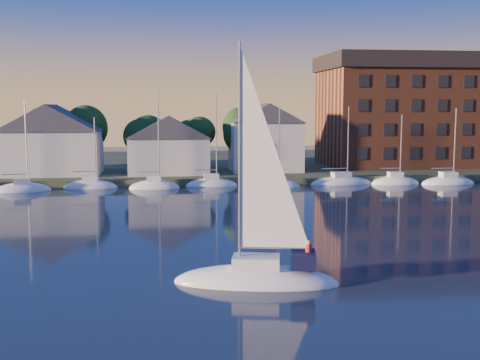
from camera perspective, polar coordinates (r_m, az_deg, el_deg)
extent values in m
plane|color=black|center=(30.12, 6.00, -13.09)|extent=(260.00, 260.00, 0.00)
cube|color=#384327|center=(103.26, -3.48, 1.22)|extent=(160.00, 50.00, 2.00)
cube|color=brown|center=(80.47, -2.42, -0.40)|extent=(120.00, 3.00, 1.00)
cube|color=white|center=(87.15, -17.36, 2.50)|extent=(13.00, 9.00, 6.00)
cube|color=white|center=(84.81, -6.76, 2.31)|extent=(11.00, 8.00, 5.00)
cube|color=white|center=(87.94, 2.39, 3.17)|extent=(10.00, 8.00, 7.00)
cube|color=brown|center=(101.04, 16.60, 5.65)|extent=(30.00, 16.00, 15.00)
cube|color=black|center=(101.26, 16.77, 10.58)|extent=(31.00, 17.00, 2.40)
cylinder|color=#3C2A1B|center=(92.91, -19.22, 1.91)|extent=(0.50, 0.50, 3.50)
sphere|color=#1A3814|center=(92.65, -19.33, 4.65)|extent=(5.40, 5.40, 5.40)
cylinder|color=#3C2A1B|center=(91.57, -14.32, 2.01)|extent=(0.50, 0.50, 3.50)
sphere|color=#1A3814|center=(91.31, -14.40, 4.80)|extent=(5.40, 5.40, 5.40)
cylinder|color=#3C2A1B|center=(90.92, -9.31, 2.10)|extent=(0.50, 0.50, 3.50)
sphere|color=#1A3814|center=(90.65, -9.36, 4.91)|extent=(5.40, 5.40, 5.40)
cylinder|color=#3C2A1B|center=(90.96, -4.26, 2.18)|extent=(0.50, 0.50, 3.50)
sphere|color=#1A3814|center=(90.70, -4.29, 4.98)|extent=(5.40, 5.40, 5.40)
cylinder|color=#3C2A1B|center=(91.71, 0.74, 2.24)|extent=(0.50, 0.50, 3.50)
sphere|color=#1A3814|center=(91.45, 0.75, 5.02)|extent=(5.40, 5.40, 5.40)
cylinder|color=#3C2A1B|center=(93.14, 5.63, 2.28)|extent=(0.50, 0.50, 3.50)
sphere|color=#1A3814|center=(92.89, 5.66, 5.01)|extent=(5.40, 5.40, 5.40)
cylinder|color=#3C2A1B|center=(95.23, 10.33, 2.30)|extent=(0.50, 0.50, 3.50)
sphere|color=#1A3814|center=(94.98, 10.39, 4.98)|extent=(5.40, 5.40, 5.40)
cylinder|color=#3C2A1B|center=(97.92, 14.80, 2.31)|extent=(0.50, 0.50, 3.50)
sphere|color=#1A3814|center=(97.68, 14.88, 4.91)|extent=(5.40, 5.40, 5.40)
cylinder|color=#3C2A1B|center=(101.18, 19.01, 2.30)|extent=(0.50, 0.50, 3.50)
sphere|color=#1A3814|center=(100.95, 19.11, 4.82)|extent=(5.40, 5.40, 5.40)
ellipsoid|color=white|center=(79.17, -19.82, -0.93)|extent=(7.50, 2.40, 2.20)
cube|color=silver|center=(79.02, -19.86, 0.00)|extent=(2.10, 1.32, 0.70)
cylinder|color=#A5A8AD|center=(78.46, -19.46, 3.38)|extent=(0.16, 0.16, 10.00)
cylinder|color=#A5A8AD|center=(79.11, -20.47, 0.60)|extent=(3.15, 0.12, 0.12)
ellipsoid|color=white|center=(77.80, -14.06, -0.86)|extent=(7.50, 2.40, 2.20)
cube|color=silver|center=(77.64, -14.09, 0.09)|extent=(2.10, 1.32, 0.70)
cylinder|color=#A5A8AD|center=(77.15, -13.64, 3.53)|extent=(0.16, 0.16, 10.00)
cylinder|color=#A5A8AD|center=(77.65, -14.71, 0.70)|extent=(3.15, 0.12, 0.12)
ellipsoid|color=white|center=(77.24, -8.16, -0.78)|extent=(7.50, 2.40, 2.20)
cube|color=silver|center=(77.08, -8.18, 0.18)|extent=(2.10, 1.32, 0.70)
cylinder|color=#A5A8AD|center=(76.66, -7.68, 3.64)|extent=(0.16, 0.16, 10.00)
cylinder|color=#A5A8AD|center=(77.00, -8.80, 0.80)|extent=(3.15, 0.12, 0.12)
ellipsoid|color=white|center=(77.50, -2.24, -0.69)|extent=(7.50, 2.40, 2.20)
cube|color=silver|center=(77.34, -2.24, 0.27)|extent=(2.10, 1.32, 0.70)
cylinder|color=#A5A8AD|center=(77.01, -1.70, 3.72)|extent=(0.16, 0.16, 10.00)
cylinder|color=#A5A8AD|center=(77.18, -2.86, 0.89)|extent=(3.15, 0.12, 0.12)
ellipsoid|color=white|center=(78.58, 3.58, -0.59)|extent=(7.50, 2.40, 2.20)
cube|color=silver|center=(78.42, 3.59, 0.35)|extent=(2.10, 1.32, 0.70)
cylinder|color=#A5A8AD|center=(78.17, 4.16, 3.75)|extent=(0.16, 0.16, 10.00)
cylinder|color=#A5A8AD|center=(78.18, 3.00, 0.96)|extent=(3.15, 0.12, 0.12)
ellipsoid|color=white|center=(80.45, 9.19, -0.49)|extent=(7.50, 2.40, 2.20)
cube|color=silver|center=(80.29, 9.21, 0.43)|extent=(2.10, 1.32, 0.70)
cylinder|color=#A5A8AD|center=(80.12, 9.79, 3.74)|extent=(0.16, 0.16, 10.00)
cylinder|color=#A5A8AD|center=(79.97, 8.65, 1.03)|extent=(3.15, 0.12, 0.12)
ellipsoid|color=white|center=(83.05, 14.50, -0.39)|extent=(7.50, 2.40, 2.20)
cube|color=silver|center=(82.90, 14.52, 0.50)|extent=(2.10, 1.32, 0.70)
cylinder|color=#A5A8AD|center=(82.80, 15.10, 3.71)|extent=(0.16, 0.16, 10.00)
cylinder|color=#A5A8AD|center=(82.51, 14.01, 1.08)|extent=(3.15, 0.12, 0.12)
ellipsoid|color=white|center=(86.31, 19.44, -0.29)|extent=(7.50, 2.40, 2.20)
cube|color=silver|center=(86.17, 19.47, 0.56)|extent=(2.10, 1.32, 0.70)
cylinder|color=#A5A8AD|center=(86.14, 20.05, 3.64)|extent=(0.16, 0.16, 10.00)
cylinder|color=#A5A8AD|center=(85.71, 19.00, 1.12)|extent=(3.15, 0.12, 0.12)
ellipsoid|color=white|center=(35.79, 1.54, -9.78)|extent=(10.19, 5.02, 2.20)
cube|color=silver|center=(35.44, 1.54, -7.77)|extent=(3.02, 2.24, 0.70)
cylinder|color=#A5A8AD|center=(34.45, -0.05, 2.22)|extent=(0.16, 0.16, 13.02)
cylinder|color=#A5A8AD|center=(35.20, 3.30, -6.45)|extent=(4.04, 0.93, 0.12)
cube|color=black|center=(35.37, 6.01, -7.50)|extent=(1.75, 2.13, 0.90)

